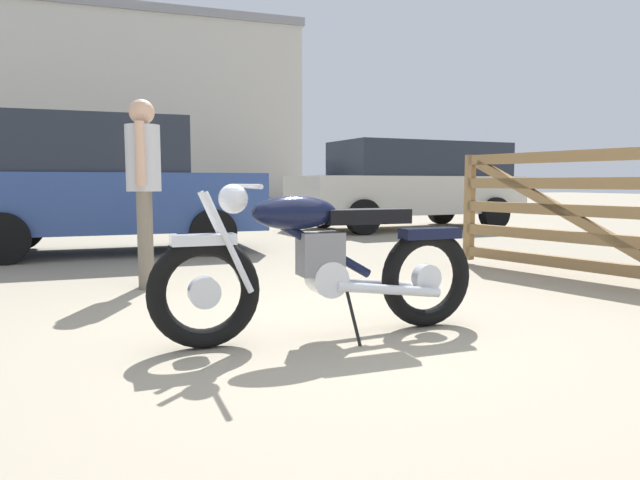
% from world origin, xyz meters
% --- Properties ---
extents(ground_plane, '(80.00, 80.00, 0.00)m').
position_xyz_m(ground_plane, '(0.00, 0.00, 0.00)').
color(ground_plane, gray).
extents(vintage_motorcycle, '(2.08, 0.62, 0.94)m').
position_xyz_m(vintage_motorcycle, '(-0.19, 0.06, 0.45)').
color(vintage_motorcycle, black).
rests_on(vintage_motorcycle, ground_plane).
extents(timber_gate, '(0.72, 2.50, 1.60)m').
position_xyz_m(timber_gate, '(2.89, 1.02, 0.70)').
color(timber_gate, olive).
rests_on(timber_gate, ground_plane).
extents(bystander, '(0.30, 0.45, 1.66)m').
position_xyz_m(bystander, '(-1.06, 2.18, 1.02)').
color(bystander, '#706656').
rests_on(bystander, ground_plane).
extents(red_hatchback_near, '(3.91, 1.85, 1.78)m').
position_xyz_m(red_hatchback_near, '(-1.36, 5.08, 0.92)').
color(red_hatchback_near, black).
rests_on(red_hatchback_near, ground_plane).
extents(dark_sedan_left, '(4.81, 2.22, 1.74)m').
position_xyz_m(dark_sedan_left, '(4.52, 7.24, 0.94)').
color(dark_sedan_left, black).
rests_on(dark_sedan_left, ground_plane).
extents(blue_hatchback_right, '(4.39, 2.35, 1.67)m').
position_xyz_m(blue_hatchback_right, '(-1.02, 16.25, 0.84)').
color(blue_hatchback_right, black).
rests_on(blue_hatchback_right, ground_plane).
extents(industrial_building, '(24.31, 9.57, 11.12)m').
position_xyz_m(industrial_building, '(-1.15, 36.78, 5.57)').
color(industrial_building, beige).
rests_on(industrial_building, ground_plane).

